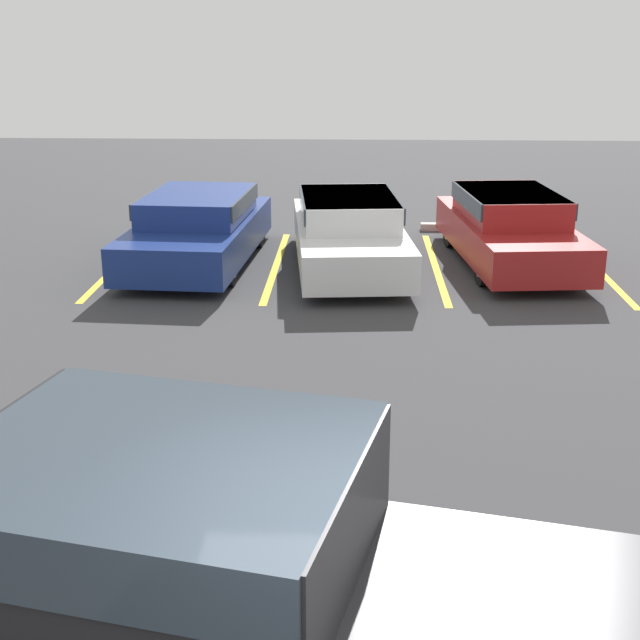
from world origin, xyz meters
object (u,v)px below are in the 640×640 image
pickup_truck (217,611)px  wheel_stop_curb (465,227)px  parked_sedan_b (349,230)px  parked_sedan_a (198,227)px  parked_sedan_c (510,226)px

pickup_truck → wheel_stop_curb: size_ratio=3.46×
pickup_truck → parked_sedan_b: 10.75m
parked_sedan_a → parked_sedan_c: (5.37, 0.19, 0.02)m
wheel_stop_curb → parked_sedan_c: bearing=-80.8°
parked_sedan_b → wheel_stop_curb: size_ratio=2.66×
parked_sedan_b → wheel_stop_curb: bearing=137.0°
parked_sedan_a → parked_sedan_c: parked_sedan_c is taller
parked_sedan_c → wheel_stop_curb: bearing=-176.5°
parked_sedan_a → parked_sedan_b: size_ratio=0.98×
wheel_stop_curb → parked_sedan_b: bearing=-127.7°
pickup_truck → parked_sedan_b: (0.62, 10.73, -0.25)m
parked_sedan_c → pickup_truck: bearing=-22.6°
parked_sedan_b → parked_sedan_c: (2.77, 0.38, 0.01)m
pickup_truck → wheel_stop_curb: pickup_truck is taller
pickup_truck → wheel_stop_curb: 14.10m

